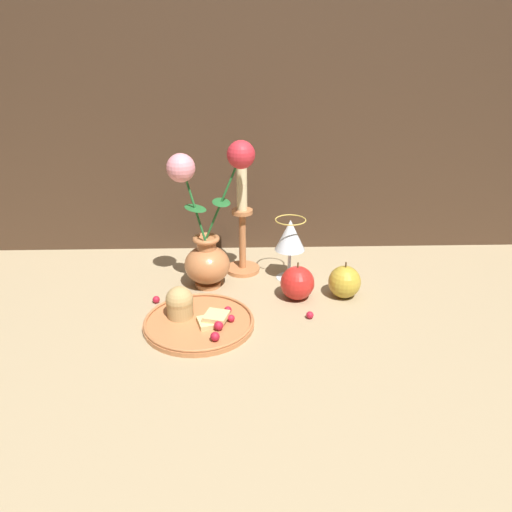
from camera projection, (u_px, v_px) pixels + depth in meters
name	position (u px, v px, depth m)	size (l,w,h in m)	color
ground_plane	(238.00, 302.00, 1.12)	(2.40, 2.40, 0.00)	#9E8966
wall_back	(235.00, 11.00, 1.18)	(2.40, 0.04, 1.20)	#422D1E
vase	(208.00, 235.00, 1.14)	(0.19, 0.11, 0.34)	#B77042
plate_with_pastries	(195.00, 317.00, 1.03)	(0.23, 0.23, 0.08)	#B77042
wine_glass	(290.00, 237.00, 1.19)	(0.07, 0.07, 0.15)	silver
candlestick	(242.00, 228.00, 1.22)	(0.09, 0.09, 0.30)	#B77042
apple_beside_vase	(297.00, 283.00, 1.12)	(0.08, 0.08, 0.09)	red
apple_near_glass	(345.00, 282.00, 1.13)	(0.07, 0.07, 0.09)	#B2932D
berry_near_plate	(156.00, 300.00, 1.11)	(0.02, 0.02, 0.02)	#AD192D
berry_front_center	(310.00, 315.00, 1.05)	(0.02, 0.02, 0.02)	#AD192D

